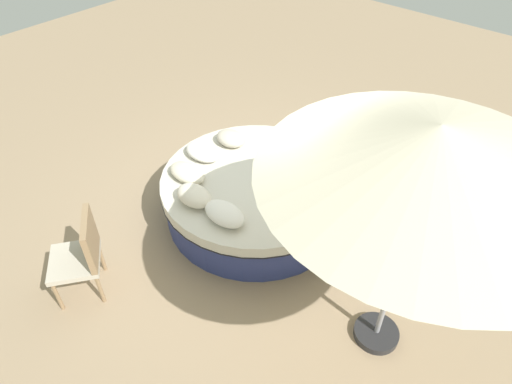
{
  "coord_description": "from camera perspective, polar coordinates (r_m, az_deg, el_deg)",
  "views": [
    {
      "loc": [
        -2.79,
        3.19,
        4.06
      ],
      "look_at": [
        0.0,
        0.0,
        0.35
      ],
      "focal_mm": 32.03,
      "sensor_mm": 36.0,
      "label": 1
    }
  ],
  "objects": [
    {
      "name": "throw_pillow_0",
      "position": [
        6.01,
        -3.17,
        6.71
      ],
      "size": [
        0.41,
        0.31,
        0.17
      ],
      "primitive_type": "ellipsoid",
      "color": "beige",
      "rests_on": "round_bed"
    },
    {
      "name": "patio_chair",
      "position": [
        4.98,
        -20.89,
        -7.04
      ],
      "size": [
        0.72,
        0.71,
        0.98
      ],
      "rotation": [
        0.0,
        0.0,
        -0.63
      ],
      "color": "#997A56",
      "rests_on": "ground_plane"
    },
    {
      "name": "ground_plane",
      "position": [
        5.87,
        0.0,
        -2.55
      ],
      "size": [
        16.0,
        16.0,
        0.0
      ],
      "primitive_type": "plane",
      "color": "#9E8466"
    },
    {
      "name": "throw_pillow_1",
      "position": [
        5.82,
        -6.63,
        5.03
      ],
      "size": [
        0.5,
        0.34,
        0.15
      ],
      "primitive_type": "ellipsoid",
      "color": "white",
      "rests_on": "round_bed"
    },
    {
      "name": "throw_pillow_2",
      "position": [
        5.5,
        -8.57,
        2.39
      ],
      "size": [
        0.51,
        0.31,
        0.15
      ],
      "primitive_type": "ellipsoid",
      "color": "beige",
      "rests_on": "round_bed"
    },
    {
      "name": "patio_umbrella",
      "position": [
        3.29,
        21.22,
        4.51
      ],
      "size": [
        2.44,
        2.44,
        2.47
      ],
      "color": "#262628",
      "rests_on": "ground_plane"
    },
    {
      "name": "throw_pillow_3",
      "position": [
        5.13,
        -7.73,
        -0.45
      ],
      "size": [
        0.45,
        0.3,
        0.2
      ],
      "primitive_type": "ellipsoid",
      "color": "silver",
      "rests_on": "round_bed"
    },
    {
      "name": "round_bed",
      "position": [
        5.67,
        0.0,
        -0.39
      ],
      "size": [
        2.31,
        2.31,
        0.58
      ],
      "color": "navy",
      "rests_on": "ground_plane"
    },
    {
      "name": "planter",
      "position": [
        5.5,
        20.44,
        -0.7
      ],
      "size": [
        0.77,
        0.77,
        1.09
      ],
      "color": "gray",
      "rests_on": "ground_plane"
    },
    {
      "name": "throw_pillow_4",
      "position": [
        4.9,
        -3.93,
        -2.72
      ],
      "size": [
        0.51,
        0.31,
        0.18
      ],
      "primitive_type": "ellipsoid",
      "color": "white",
      "rests_on": "round_bed"
    }
  ]
}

